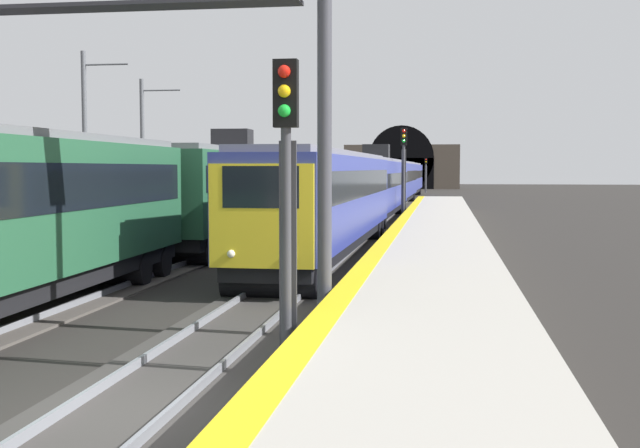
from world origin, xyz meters
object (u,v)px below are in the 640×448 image
Objects in this scene: overhead_signal_gantry at (97,55)px; catenary_mast_near at (143,154)px; railway_signal_near at (286,187)px; railway_signal_far at (426,172)px; catenary_mast_far at (86,146)px; train_main_approaching at (388,183)px; train_adjacent_platform at (231,189)px; railway_signal_mid at (404,166)px.

overhead_signal_gantry is 1.18× the size of catenary_mast_near.
railway_signal_far is at bearing -180.00° from railway_signal_near.
railway_signal_far is at bearing -2.70° from overhead_signal_gantry.
catenary_mast_far is (-6.76, 0.00, 0.23)m from catenary_mast_near.
train_adjacent_platform reaches higher than train_main_approaching.
railway_signal_mid is 1.24× the size of railway_signal_far.
train_main_approaching is 18.12× the size of railway_signal_far.
train_adjacent_platform is 23.56m from railway_signal_near.
overhead_signal_gantry is at bearing 6.05° from train_adjacent_platform.
railway_signal_mid is 34.03m from overhead_signal_gantry.
catenary_mast_near reaches higher than railway_signal_near.
catenary_mast_far reaches higher than railway_signal_far.
railway_signal_mid is 0.69× the size of catenary_mast_far.
railway_signal_near is 96.07m from railway_signal_far.
railway_signal_far is 0.56× the size of catenary_mast_far.
catenary_mast_far is at bearing -39.59° from railway_signal_mid.
railway_signal_mid is at bearing -39.59° from catenary_mast_far.
train_main_approaching is 9.01× the size of overhead_signal_gantry.
catenary_mast_near is at bearing -154.62° from railway_signal_near.
train_main_approaching is 1.40× the size of train_adjacent_platform.
train_adjacent_platform is 20.00m from overhead_signal_gantry.
catenary_mast_near is at bearing -55.29° from railway_signal_mid.
railway_signal_mid is at bearing -7.44° from overhead_signal_gantry.
railway_signal_mid is at bearing -180.00° from railway_signal_near.
catenary_mast_far reaches higher than railway_signal_mid.
catenary_mast_far is at bearing -147.84° from railway_signal_near.
catenary_mast_far is (-28.11, 11.24, 2.07)m from train_main_approaching.
overhead_signal_gantry reaches higher than railway_signal_far.
catenary_mast_near reaches higher than train_adjacent_platform.
overhead_signal_gantry is at bearing -7.44° from railway_signal_mid.
catenary_mast_far is at bearing 179.97° from catenary_mast_near.
train_adjacent_platform is at bearing -26.33° from railway_signal_mid.
railway_signal_near is at bearing 15.79° from train_adjacent_platform.
railway_signal_mid is 20.53m from catenary_mast_far.
train_main_approaching is 10.08× the size of catenary_mast_far.
train_adjacent_platform is at bearing -10.36° from train_main_approaching.
railway_signal_far is (96.07, -0.00, -0.29)m from railway_signal_near.
catenary_mast_near is at bearing -131.13° from train_adjacent_platform.
railway_signal_mid is 0.61× the size of overhead_signal_gantry.
catenary_mast_near is (-21.36, 11.24, 1.84)m from train_main_approaching.
railway_signal_near is 1.07× the size of railway_signal_far.
railway_signal_far is at bearing -180.00° from railway_signal_mid.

